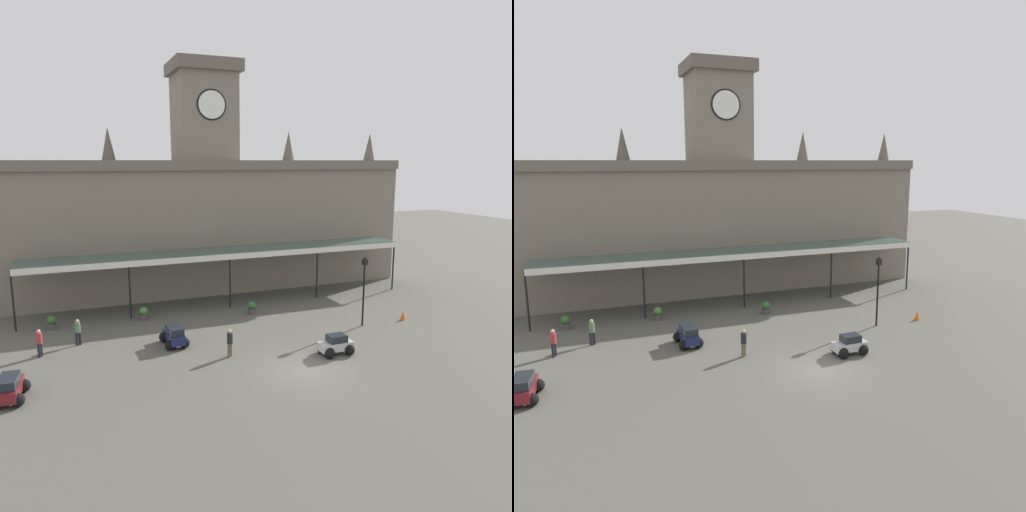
{
  "view_description": "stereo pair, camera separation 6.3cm",
  "coord_description": "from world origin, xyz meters",
  "views": [
    {
      "loc": [
        -11.55,
        -22.52,
        11.27
      ],
      "look_at": [
        0.0,
        7.15,
        5.1
      ],
      "focal_mm": 34.48,
      "sensor_mm": 36.0,
      "label": 1
    },
    {
      "loc": [
        -11.49,
        -22.54,
        11.27
      ],
      "look_at": [
        0.0,
        7.15,
        5.1
      ],
      "focal_mm": 34.48,
      "sensor_mm": 36.0,
      "label": 2
    }
  ],
  "objects": [
    {
      "name": "car_silver_sedan",
      "position": [
        2.84,
        1.42,
        0.5
      ],
      "size": [
        2.06,
        1.54,
        1.19
      ],
      "color": "#B2B5BA",
      "rests_on": "ground"
    },
    {
      "name": "planter_near_kerb",
      "position": [
        -6.79,
        12.02,
        0.49
      ],
      "size": [
        0.6,
        0.6,
        0.96
      ],
      "color": "#47423D",
      "rests_on": "ground"
    },
    {
      "name": "traffic_cone",
      "position": [
        10.64,
        5.24,
        0.32
      ],
      "size": [
        0.4,
        0.4,
        0.63
      ],
      "primitive_type": "cone",
      "color": "orange",
      "rests_on": "ground"
    },
    {
      "name": "entrance_canopy",
      "position": [
        0.0,
        13.97,
        4.2
      ],
      "size": [
        30.55,
        3.26,
        4.35
      ],
      "color": "#38564C",
      "rests_on": "ground"
    },
    {
      "name": "pedestrian_beside_cars",
      "position": [
        -11.33,
        8.5,
        0.91
      ],
      "size": [
        0.37,
        0.34,
        1.67
      ],
      "color": "black",
      "rests_on": "ground"
    },
    {
      "name": "pedestrian_near_entrance",
      "position": [
        -3.13,
        3.32,
        0.91
      ],
      "size": [
        0.34,
        0.34,
        1.67
      ],
      "color": "brown",
      "rests_on": "ground"
    },
    {
      "name": "ground_plane",
      "position": [
        0.0,
        0.0,
        0.0
      ],
      "size": [
        140.0,
        140.0,
        0.0
      ],
      "primitive_type": "plane",
      "color": "#515047"
    },
    {
      "name": "station_building",
      "position": [
        -0.0,
        19.42,
        6.42
      ],
      "size": [
        35.49,
        6.45,
        19.4
      ],
      "color": "slate",
      "rests_on": "ground"
    },
    {
      "name": "car_maroon_estate",
      "position": [
        -14.59,
        2.03,
        0.56
      ],
      "size": [
        1.7,
        2.33,
        1.27
      ],
      "color": "maroon",
      "rests_on": "ground"
    },
    {
      "name": "planter_by_canopy",
      "position": [
        -12.95,
        12.23,
        0.49
      ],
      "size": [
        0.6,
        0.6,
        0.96
      ],
      "color": "#47423D",
      "rests_on": "ground"
    },
    {
      "name": "victorian_lamppost",
      "position": [
        7.18,
        5.21,
        3.04
      ],
      "size": [
        0.3,
        0.3,
        4.88
      ],
      "color": "black",
      "rests_on": "ground"
    },
    {
      "name": "car_navy_estate",
      "position": [
        -5.78,
        6.34,
        0.56
      ],
      "size": [
        1.62,
        2.29,
        1.27
      ],
      "color": "#19214C",
      "rests_on": "ground"
    },
    {
      "name": "planter_forecourt_centre",
      "position": [
        0.97,
        10.52,
        0.49
      ],
      "size": [
        0.6,
        0.6,
        0.96
      ],
      "color": "#47423D",
      "rests_on": "ground"
    },
    {
      "name": "pedestrian_crossing_forecourt",
      "position": [
        -13.48,
        7.32,
        0.91
      ],
      "size": [
        0.34,
        0.36,
        1.67
      ],
      "color": "black",
      "rests_on": "ground"
    }
  ]
}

